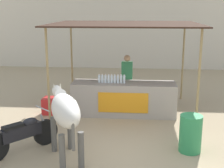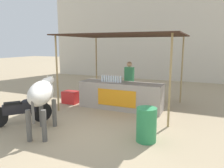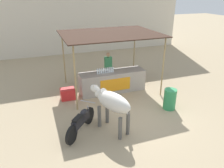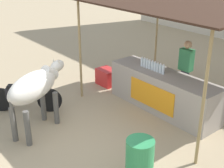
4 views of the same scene
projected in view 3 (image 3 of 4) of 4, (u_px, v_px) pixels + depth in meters
ground_plane at (132, 114)px, 8.34m from camera, size 60.00×60.00×0.00m
building_wall_far at (76, 3)px, 15.18m from camera, size 16.00×0.50×6.95m
stall_counter at (112, 81)px, 10.04m from camera, size 3.00×0.82×0.96m
stall_awning at (110, 36)px, 9.48m from camera, size 4.20×3.20×2.63m
water_bottle_row at (105, 71)px, 9.65m from camera, size 0.79×0.07×0.25m
vendor_behind_counter at (108, 69)px, 10.56m from camera, size 0.34×0.22×1.65m
cooler_box at (68, 94)px, 9.40m from camera, size 0.60×0.44×0.48m
water_barrel at (170, 99)px, 8.57m from camera, size 0.48×0.48×0.83m
cow at (112, 102)px, 7.03m from camera, size 1.09×1.81×1.44m
motorcycle_parked at (81, 121)px, 7.12m from camera, size 1.24×1.41×0.90m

